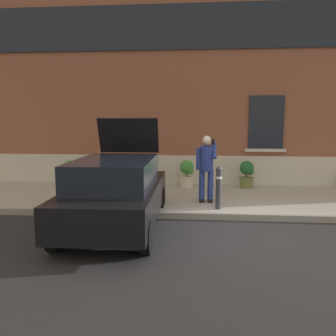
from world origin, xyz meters
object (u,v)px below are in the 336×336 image
object	(u,v)px
planter_charcoal	(129,172)
planter_olive	(247,174)
planter_cream	(187,173)
person_on_phone	(206,165)
planter_terracotta	(70,172)
bollard_near_person	(219,186)
hatchback_car_black	(116,191)

from	to	relation	value
planter_charcoal	planter_olive	world-z (taller)	same
planter_cream	person_on_phone	bearing A→B (deg)	-74.68
planter_charcoal	planter_olive	size ratio (longest dim) A/B	1.00
planter_charcoal	planter_terracotta	bearing A→B (deg)	-172.28
planter_olive	planter_terracotta	bearing A→B (deg)	-177.96
bollard_near_person	planter_terracotta	world-z (taller)	bollard_near_person
bollard_near_person	planter_olive	bearing A→B (deg)	69.01
hatchback_car_black	planter_charcoal	bearing A→B (deg)	97.54
bollard_near_person	planter_cream	distance (m)	2.78
planter_charcoal	hatchback_car_black	bearing A→B (deg)	-82.46
bollard_near_person	planter_cream	world-z (taller)	bollard_near_person
hatchback_car_black	planter_charcoal	size ratio (longest dim) A/B	4.76
hatchback_car_black	planter_cream	world-z (taller)	hatchback_car_black
hatchback_car_black	planter_terracotta	world-z (taller)	hatchback_car_black
bollard_near_person	planter_olive	world-z (taller)	bollard_near_person
hatchback_car_black	person_on_phone	bearing A→B (deg)	43.43
planter_cream	planter_olive	xyz separation A→B (m)	(1.88, 0.03, 0.00)
person_on_phone	planter_cream	bearing A→B (deg)	92.39
hatchback_car_black	planter_terracotta	bearing A→B (deg)	122.94
bollard_near_person	planter_charcoal	bearing A→B (deg)	135.05
planter_charcoal	planter_olive	xyz separation A→B (m)	(3.75, -0.05, 0.00)
planter_charcoal	planter_olive	bearing A→B (deg)	-0.82
planter_cream	planter_olive	size ratio (longest dim) A/B	1.00
person_on_phone	planter_olive	xyz separation A→B (m)	(1.31, 2.09, -0.54)
planter_terracotta	planter_charcoal	size ratio (longest dim) A/B	1.00
person_on_phone	bollard_near_person	bearing A→B (deg)	-76.60
hatchback_car_black	planter_cream	size ratio (longest dim) A/B	4.76
hatchback_car_black	person_on_phone	xyz separation A→B (m)	(1.92, 1.82, 0.35)
planter_charcoal	planter_cream	size ratio (longest dim) A/B	1.00
person_on_phone	hatchback_car_black	bearing A→B (deg)	-149.49
person_on_phone	planter_charcoal	bearing A→B (deg)	125.79
person_on_phone	planter_cream	size ratio (longest dim) A/B	2.03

